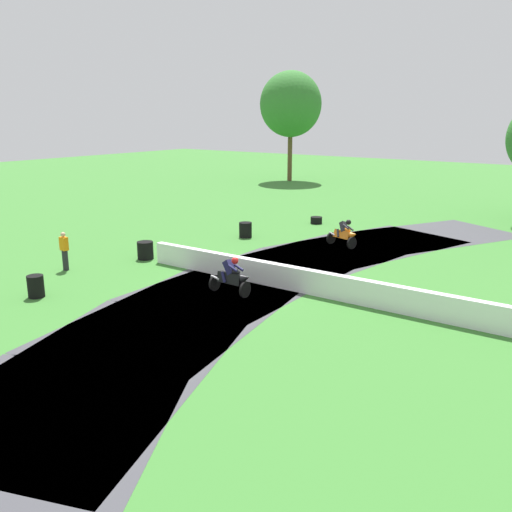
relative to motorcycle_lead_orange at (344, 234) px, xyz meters
The scene contains 11 objects.
ground_plane 7.45m from the motorcycle_lead_orange, 92.82° to the right, with size 120.00×120.00×0.00m, color #38752D.
track_asphalt 7.49m from the motorcycle_lead_orange, 82.17° to the right, with size 11.01×35.23×0.01m.
safety_barrier 9.18m from the motorcycle_lead_orange, 52.95° to the right, with size 0.30×21.52×0.90m, color white.
motorcycle_lead_orange is the anchor object (origin of this frame).
motorcycle_chase_black 9.07m from the motorcycle_lead_orange, 89.22° to the right, with size 1.68×0.70×1.43m.
tire_stack_near 5.82m from the motorcycle_lead_orange, 133.41° to the left, with size 0.69×0.69×0.40m.
tire_stack_mid_a 5.32m from the motorcycle_lead_orange, 166.25° to the right, with size 0.67×0.67×0.80m.
tire_stack_mid_b 9.68m from the motorcycle_lead_orange, 129.28° to the right, with size 0.72×0.72×0.80m.
tire_stack_far 14.48m from the motorcycle_lead_orange, 111.65° to the right, with size 0.58×0.58×0.80m.
track_marshal 13.07m from the motorcycle_lead_orange, 124.89° to the right, with size 0.34×0.24×1.63m.
tree_behind_barrier 28.24m from the motorcycle_lead_orange, 128.21° to the left, with size 5.86×5.86×10.34m.
Camera 1 is at (12.26, -16.39, 6.36)m, focal length 38.20 mm.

